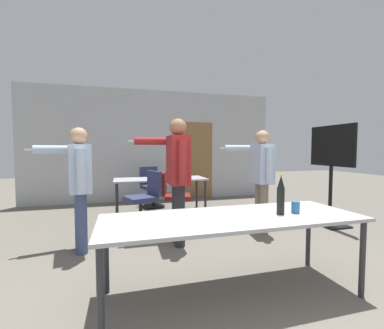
{
  "coord_description": "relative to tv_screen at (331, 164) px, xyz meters",
  "views": [
    {
      "loc": [
        -0.87,
        -1.5,
        1.32
      ],
      "look_at": [
        0.16,
        2.19,
        1.1
      ],
      "focal_mm": 24.0,
      "sensor_mm": 36.0,
      "label": 1
    }
  ],
  "objects": [
    {
      "name": "office_chair_mid_tucked",
      "position": [
        -2.58,
        1.03,
        -0.65
      ],
      "size": [
        0.61,
        0.56,
        0.9
      ],
      "rotation": [
        0.0,
        0.0,
        4.47
      ],
      "color": "black",
      "rests_on": "ground_plane"
    },
    {
      "name": "beer_bottle",
      "position": [
        -2.11,
        -1.6,
        -0.16
      ],
      "size": [
        0.07,
        0.07,
        0.37
      ],
      "color": "black",
      "rests_on": "conference_table_near"
    },
    {
      "name": "person_right_polo",
      "position": [
        -4.05,
        -0.09,
        -0.11
      ],
      "size": [
        0.84,
        0.66,
        1.6
      ],
      "rotation": [
        0.0,
        0.0,
        1.77
      ],
      "color": "#3D4C75",
      "rests_on": "ground_plane"
    },
    {
      "name": "tv_screen",
      "position": [
        0.0,
        0.0,
        0.0
      ],
      "size": [
        0.44,
        0.95,
        1.74
      ],
      "rotation": [
        0.0,
        0.0,
        -1.57
      ],
      "color": "black",
      "rests_on": "ground_plane"
    },
    {
      "name": "office_chair_far_right",
      "position": [
        -3.14,
        0.8,
        -0.62
      ],
      "size": [
        0.64,
        0.6,
        0.95
      ],
      "rotation": [
        0.0,
        0.0,
        1.92
      ],
      "color": "black",
      "rests_on": "ground_plane"
    },
    {
      "name": "conference_table_far",
      "position": [
        -2.73,
        1.64,
        -0.41
      ],
      "size": [
        1.87,
        0.75,
        0.73
      ],
      "color": "#A8A8AD",
      "rests_on": "ground_plane"
    },
    {
      "name": "office_chair_near_pushed",
      "position": [
        -2.83,
        2.34,
        -0.64
      ],
      "size": [
        0.59,
        0.63,
        0.92
      ],
      "rotation": [
        0.0,
        0.0,
        3.45
      ],
      "color": "black",
      "rests_on": "ground_plane"
    },
    {
      "name": "drink_cup",
      "position": [
        -1.95,
        -1.6,
        -0.28
      ],
      "size": [
        0.07,
        0.07,
        0.11
      ],
      "color": "#2866A3",
      "rests_on": "conference_table_near"
    },
    {
      "name": "conference_table_near",
      "position": [
        -2.56,
        -1.54,
        -0.39
      ],
      "size": [
        2.33,
        0.8,
        0.73
      ],
      "color": "#A8A8AD",
      "rests_on": "ground_plane"
    },
    {
      "name": "person_near_casual",
      "position": [
        -2.77,
        -0.18,
        -0.02
      ],
      "size": [
        0.8,
        0.69,
        1.75
      ],
      "rotation": [
        0.0,
        0.0,
        1.56
      ],
      "color": "#28282D",
      "rests_on": "ground_plane"
    },
    {
      "name": "person_center_tall",
      "position": [
        -1.36,
        0.01,
        -0.09
      ],
      "size": [
        0.74,
        0.7,
        1.63
      ],
      "rotation": [
        0.0,
        0.0,
        1.45
      ],
      "color": "slate",
      "rests_on": "ground_plane"
    },
    {
      "name": "back_wall",
      "position": [
        -2.63,
        3.08,
        0.35
      ],
      "size": [
        6.4,
        0.12,
        2.84
      ],
      "color": "#B2B5B7",
      "rests_on": "ground_plane"
    }
  ]
}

